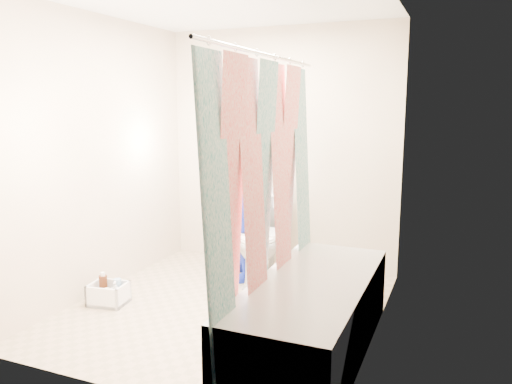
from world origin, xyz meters
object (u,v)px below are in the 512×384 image
at_px(plumber, 239,193).
at_px(cleaning_caddy, 109,295).
at_px(toilet, 263,238).
at_px(bathtub, 312,314).

relative_size(plumber, cleaning_caddy, 5.03).
xyz_separation_m(plumber, cleaning_caddy, (-0.72, -1.02, -0.74)).
distance_m(plumber, cleaning_caddy, 1.45).
height_order(toilet, plumber, plumber).
bearing_deg(plumber, bathtub, 7.19).
bearing_deg(bathtub, cleaning_caddy, 175.69).
height_order(plumber, cleaning_caddy, plumber).
bearing_deg(plumber, toilet, 60.25).
relative_size(bathtub, plumber, 1.07).
distance_m(bathtub, cleaning_caddy, 1.79).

